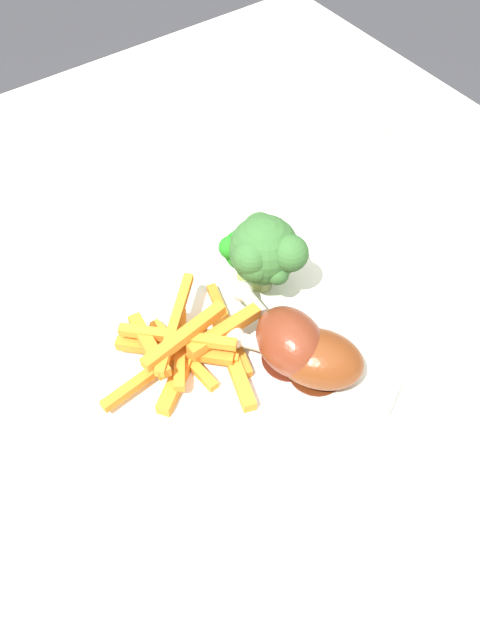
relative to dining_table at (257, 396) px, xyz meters
The scene contains 10 objects.
ground_plane 0.64m from the dining_table, ahead, with size 6.00×6.00×0.00m, color #333338.
dining_table is the anchor object (origin of this frame).
dinner_plate 0.12m from the dining_table, 75.71° to the left, with size 0.28×0.28×0.01m, color white.
broccoli_floret_front 0.18m from the dining_table, 38.70° to the right, with size 0.07×0.07×0.08m.
broccoli_floret_middle 0.17m from the dining_table, 22.90° to the right, with size 0.05×0.05×0.06m.
broccoli_floret_back 0.17m from the dining_table, 36.98° to the right, with size 0.05×0.05×0.06m.
carrot_fries_pile 0.16m from the dining_table, 83.36° to the left, with size 0.13×0.15×0.04m.
chicken_drumstick_near 0.15m from the dining_table, behind, with size 0.12×0.06×0.05m.
chicken_drumstick_far 0.16m from the dining_table, behind, with size 0.11×0.10×0.04m.
napkin 0.37m from the dining_table, 48.35° to the right, with size 0.17×0.14×0.00m, color beige.
Camera 1 is at (-0.26, 0.20, 1.21)m, focal length 34.78 mm.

